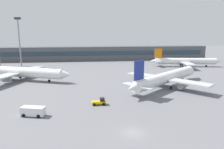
{
  "coord_description": "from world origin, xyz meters",
  "views": [
    {
      "loc": [
        -8.16,
        -35.4,
        18.15
      ],
      "look_at": [
        1.03,
        40.0,
        3.0
      ],
      "focal_mm": 33.97,
      "sensor_mm": 36.0,
      "label": 1
    }
  ],
  "objects_px": {
    "airplane_far": "(186,61)",
    "service_van_white": "(33,111)",
    "airplane_near": "(167,77)",
    "airplane_mid": "(20,72)",
    "baggage_tug_yellow": "(100,102)",
    "floodlight_tower_east": "(19,38)"
  },
  "relations": [
    {
      "from": "airplane_far",
      "to": "floodlight_tower_east",
      "type": "height_order",
      "value": "floodlight_tower_east"
    },
    {
      "from": "baggage_tug_yellow",
      "to": "floodlight_tower_east",
      "type": "bearing_deg",
      "value": 119.47
    },
    {
      "from": "service_van_white",
      "to": "floodlight_tower_east",
      "type": "xyz_separation_m",
      "value": [
        -23.42,
        73.66,
        13.88
      ]
    },
    {
      "from": "airplane_mid",
      "to": "floodlight_tower_east",
      "type": "distance_m",
      "value": 39.54
    },
    {
      "from": "airplane_mid",
      "to": "airplane_far",
      "type": "xyz_separation_m",
      "value": [
        78.5,
        24.29,
        -0.3
      ]
    },
    {
      "from": "floodlight_tower_east",
      "to": "airplane_far",
      "type": "bearing_deg",
      "value": -7.76
    },
    {
      "from": "airplane_far",
      "to": "floodlight_tower_east",
      "type": "bearing_deg",
      "value": 172.24
    },
    {
      "from": "airplane_mid",
      "to": "baggage_tug_yellow",
      "type": "xyz_separation_m",
      "value": [
        28.33,
        -31.7,
        -2.42
      ]
    },
    {
      "from": "baggage_tug_yellow",
      "to": "airplane_mid",
      "type": "bearing_deg",
      "value": 131.78
    },
    {
      "from": "airplane_near",
      "to": "airplane_mid",
      "type": "xyz_separation_m",
      "value": [
        -52.34,
        16.01,
        0.01
      ]
    },
    {
      "from": "airplane_far",
      "to": "service_van_white",
      "type": "xyz_separation_m",
      "value": [
        -65.21,
        -61.59,
        -1.81
      ]
    },
    {
      "from": "airplane_far",
      "to": "baggage_tug_yellow",
      "type": "height_order",
      "value": "airplane_far"
    },
    {
      "from": "airplane_mid",
      "to": "floodlight_tower_east",
      "type": "xyz_separation_m",
      "value": [
        -10.13,
        36.36,
        11.77
      ]
    },
    {
      "from": "airplane_mid",
      "to": "service_van_white",
      "type": "relative_size",
      "value": 7.38
    },
    {
      "from": "airplane_near",
      "to": "airplane_mid",
      "type": "height_order",
      "value": "airplane_mid"
    },
    {
      "from": "airplane_mid",
      "to": "service_van_white",
      "type": "height_order",
      "value": "airplane_mid"
    },
    {
      "from": "service_van_white",
      "to": "floodlight_tower_east",
      "type": "height_order",
      "value": "floodlight_tower_east"
    },
    {
      "from": "airplane_far",
      "to": "service_van_white",
      "type": "height_order",
      "value": "airplane_far"
    },
    {
      "from": "airplane_far",
      "to": "baggage_tug_yellow",
      "type": "bearing_deg",
      "value": -131.86
    },
    {
      "from": "service_van_white",
      "to": "airplane_near",
      "type": "bearing_deg",
      "value": 28.61
    },
    {
      "from": "airplane_mid",
      "to": "floodlight_tower_east",
      "type": "height_order",
      "value": "floodlight_tower_east"
    },
    {
      "from": "airplane_near",
      "to": "floodlight_tower_east",
      "type": "height_order",
      "value": "floodlight_tower_east"
    }
  ]
}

